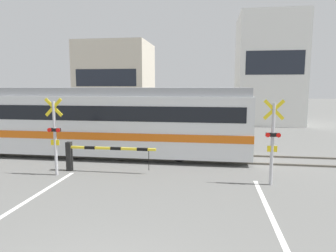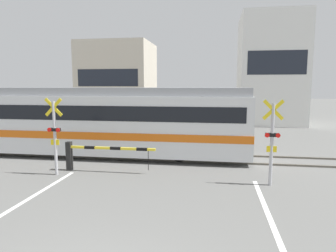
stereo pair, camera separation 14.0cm
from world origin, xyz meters
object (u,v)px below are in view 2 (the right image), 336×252
object	(u,v)px
crossing_barrier_far	(230,134)
crossing_signal_right	(272,139)
pedestrian	(180,122)
crossing_signal_left	(55,133)
commuter_train	(79,119)
crossing_barrier_near	(90,152)

from	to	relation	value
crossing_barrier_far	crossing_signal_right	bearing A→B (deg)	-80.31
crossing_barrier_far	pedestrian	size ratio (longest dim) A/B	2.14
crossing_signal_left	crossing_barrier_far	bearing A→B (deg)	43.07
commuter_train	crossing_signal_right	distance (m)	9.00
crossing_barrier_far	crossing_barrier_near	bearing A→B (deg)	-135.04
crossing_barrier_near	crossing_barrier_far	xyz separation A→B (m)	(5.57, 5.56, 0.00)
pedestrian	commuter_train	bearing A→B (deg)	-125.65
commuter_train	crossing_barrier_far	bearing A→B (deg)	21.24
commuter_train	crossing_signal_right	xyz separation A→B (m)	(8.34, -3.36, -0.15)
crossing_signal_right	commuter_train	bearing A→B (deg)	158.08
crossing_signal_right	crossing_barrier_near	bearing A→B (deg)	174.54
crossing_signal_left	crossing_signal_right	distance (m)	7.68
commuter_train	crossing_barrier_near	size ratio (longest dim) A/B	4.54
crossing_barrier_near	crossing_signal_right	bearing A→B (deg)	-5.46
crossing_barrier_far	commuter_train	bearing A→B (deg)	-158.76
crossing_barrier_near	crossing_barrier_far	world-z (taller)	same
crossing_barrier_far	pedestrian	bearing A→B (deg)	134.69
commuter_train	crossing_signal_right	world-z (taller)	commuter_train
crossing_signal_left	crossing_barrier_near	bearing A→B (deg)	30.94
crossing_barrier_near	pedestrian	size ratio (longest dim) A/B	2.14
crossing_barrier_far	pedestrian	distance (m)	4.34
crossing_barrier_near	crossing_signal_left	world-z (taller)	crossing_signal_left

